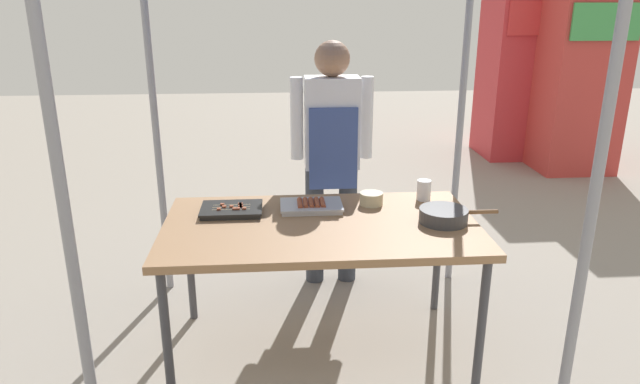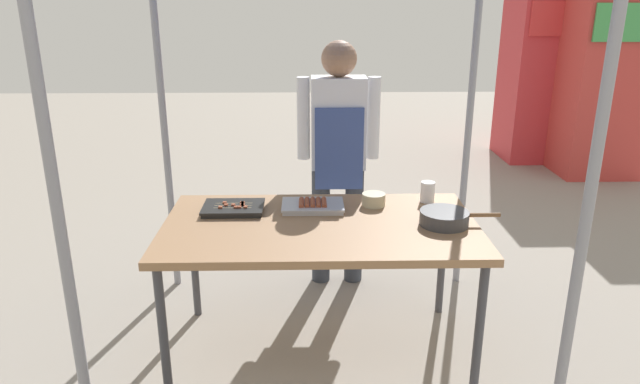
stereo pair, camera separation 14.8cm
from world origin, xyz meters
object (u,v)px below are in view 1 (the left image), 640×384
tray_grilled_sausages (311,206)px  vendor_woman (332,146)px  stall_table (321,233)px  neighbor_stall_left (578,78)px  neighbor_stall_right (525,70)px  drink_cup_near_edge (424,190)px  condiment_bowl (371,199)px  cooking_wok (444,215)px  tray_meat_skewers (232,210)px

tray_grilled_sausages → vendor_woman: vendor_woman is taller
stall_table → neighbor_stall_left: neighbor_stall_left is taller
neighbor_stall_right → drink_cup_near_edge: bearing=-119.9°
condiment_bowl → neighbor_stall_left: 4.14m
drink_cup_near_edge → vendor_woman: size_ratio=0.07×
cooking_wok → tray_grilled_sausages: bearing=160.1°
vendor_woman → neighbor_stall_left: bearing=-139.2°
stall_table → condiment_bowl: size_ratio=12.49×
tray_grilled_sausages → condiment_bowl: size_ratio=2.61×
tray_meat_skewers → neighbor_stall_left: (3.51, 3.15, 0.24)m
cooking_wok → condiment_bowl: cooking_wok is taller
tray_meat_skewers → condiment_bowl: (0.76, 0.07, 0.02)m
condiment_bowl → drink_cup_near_edge: 0.31m
stall_table → neighbor_stall_left: (3.05, 3.34, 0.31)m
stall_table → tray_meat_skewers: 0.50m
cooking_wok → drink_cup_near_edge: drink_cup_near_edge is taller
vendor_woman → tray_meat_skewers: bearing=47.1°
cooking_wok → stall_table: bearing=176.8°
tray_meat_skewers → cooking_wok: 1.11m
tray_grilled_sausages → condiment_bowl: (0.34, 0.05, 0.01)m
stall_table → cooking_wok: cooking_wok is taller
neighbor_stall_left → neighbor_stall_right: size_ratio=0.99×
tray_meat_skewers → cooking_wok: bearing=-11.4°
condiment_bowl → vendor_woman: 0.62m
tray_grilled_sausages → neighbor_stall_left: size_ratio=0.17×
tray_grilled_sausages → vendor_woman: (0.17, 0.62, 0.18)m
drink_cup_near_edge → vendor_woman: vendor_woman is taller
tray_meat_skewers → drink_cup_near_edge: drink_cup_near_edge is taller
neighbor_stall_left → condiment_bowl: bearing=-131.7°
stall_table → tray_grilled_sausages: (-0.04, 0.21, 0.07)m
cooking_wok → neighbor_stall_right: bearing=62.4°
cooking_wok → vendor_woman: size_ratio=0.25×
tray_grilled_sausages → neighbor_stall_right: bearing=53.9°
cooking_wok → vendor_woman: (-0.49, 0.86, 0.16)m
tray_meat_skewers → drink_cup_near_edge: 1.08m
tray_meat_skewers → neighbor_stall_right: (3.19, 3.80, 0.25)m
neighbor_stall_right → vendor_woman: bearing=-129.4°
cooking_wok → drink_cup_near_edge: bearing=93.1°
condiment_bowl → neighbor_stall_right: (2.43, 3.73, 0.23)m
condiment_bowl → vendor_woman: vendor_woman is taller
tray_grilled_sausages → stall_table: bearing=-80.1°
tray_grilled_sausages → drink_cup_near_edge: bearing=9.4°
neighbor_stall_left → tray_meat_skewers: bearing=-138.1°
tray_meat_skewers → cooking_wok: cooking_wok is taller
stall_table → drink_cup_near_edge: 0.69m
neighbor_stall_left → neighbor_stall_right: 0.73m
drink_cup_near_edge → stall_table: bearing=-152.9°
condiment_bowl → neighbor_stall_right: 4.46m
tray_grilled_sausages → neighbor_stall_left: 4.40m
drink_cup_near_edge → cooking_wok: bearing=-86.9°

